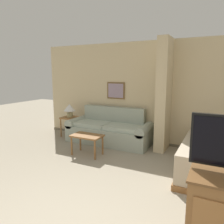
% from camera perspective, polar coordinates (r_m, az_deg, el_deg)
% --- Properties ---
extents(wall_back, '(6.99, 0.16, 2.60)m').
position_cam_1_polar(wall_back, '(5.60, 13.07, 4.58)').
color(wall_back, '#CCB78E').
rests_on(wall_back, ground_plane).
extents(wall_partition_pillar, '(0.24, 0.63, 2.60)m').
position_cam_1_polar(wall_partition_pillar, '(5.21, 13.38, 4.23)').
color(wall_partition_pillar, '#CCB78E').
rests_on(wall_partition_pillar, ground_plane).
extents(couch, '(2.21, 0.84, 0.91)m').
position_cam_1_polar(couch, '(5.77, -0.73, -4.79)').
color(couch, '#99A393').
rests_on(couch, ground_plane).
extents(coffee_table, '(0.68, 0.42, 0.46)m').
position_cam_1_polar(coffee_table, '(4.91, -6.54, -6.73)').
color(coffee_table, brown).
rests_on(coffee_table, ground_plane).
extents(side_table, '(0.43, 0.43, 0.57)m').
position_cam_1_polar(side_table, '(6.40, -10.93, -2.16)').
color(side_table, brown).
rests_on(side_table, ground_plane).
extents(table_lamp, '(0.34, 0.34, 0.38)m').
position_cam_1_polar(table_lamp, '(6.33, -11.03, 0.93)').
color(table_lamp, tan).
rests_on(table_lamp, side_table).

